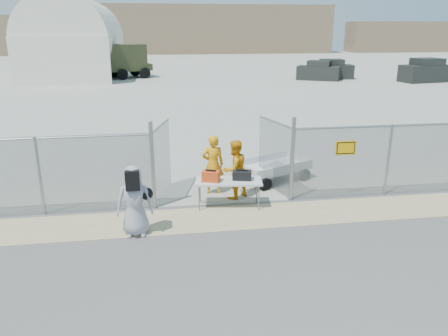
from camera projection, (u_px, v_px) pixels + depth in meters
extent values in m
plane|color=#434141|center=(236.00, 234.00, 10.86)|extent=(160.00, 160.00, 0.00)
cube|color=#A1A295|center=(172.00, 72.00, 50.37)|extent=(160.00, 80.00, 0.01)
cube|color=tan|center=(230.00, 218.00, 11.79)|extent=(44.00, 1.60, 0.01)
cube|color=#DB4615|center=(211.00, 176.00, 12.21)|extent=(0.55, 0.46, 0.29)
cube|color=black|center=(242.00, 175.00, 12.35)|extent=(0.59, 0.43, 0.25)
imported|color=orange|center=(213.00, 165.00, 13.29)|extent=(0.68, 0.45, 1.85)
imported|color=orange|center=(234.00, 169.00, 12.94)|extent=(1.09, 1.02, 1.78)
imported|color=#9898A2|center=(134.00, 201.00, 10.60)|extent=(0.88, 0.57, 1.79)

